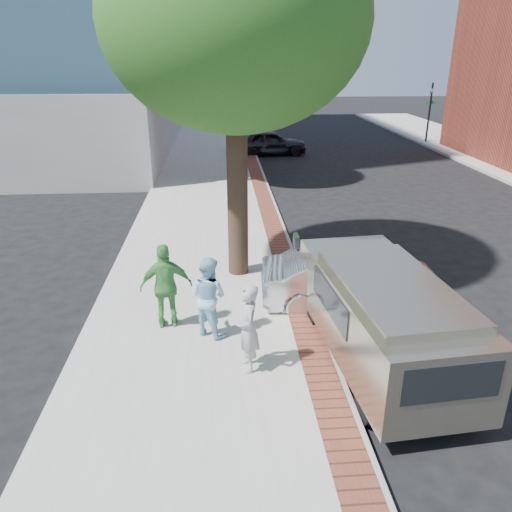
{
  "coord_description": "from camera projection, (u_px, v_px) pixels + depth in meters",
  "views": [
    {
      "loc": [
        -1.02,
        -10.2,
        5.53
      ],
      "look_at": [
        -0.25,
        0.38,
        1.2
      ],
      "focal_mm": 35.0,
      "sensor_mm": 36.0,
      "label": 1
    }
  ],
  "objects": [
    {
      "name": "parking_meter",
      "position": [
        296.0,
        250.0,
        11.78
      ],
      "size": [
        0.12,
        0.32,
        1.47
      ],
      "color": "gray",
      "rests_on": "sidewalk"
    },
    {
      "name": "signal_near",
      "position": [
        249.0,
        110.0,
        31.1
      ],
      "size": [
        0.7,
        0.15,
        3.8
      ],
      "color": "black",
      "rests_on": "ground"
    },
    {
      "name": "tree_near",
      "position": [
        235.0,
        21.0,
        10.95
      ],
      "size": [
        6.0,
        6.0,
        8.51
      ],
      "color": "black",
      "rests_on": "sidewalk"
    },
    {
      "name": "ground",
      "position": [
        268.0,
        310.0,
        11.57
      ],
      "size": [
        120.0,
        120.0,
        0.0
      ],
      "primitive_type": "plane",
      "color": "black",
      "rests_on": "ground"
    },
    {
      "name": "person_green",
      "position": [
        166.0,
        286.0,
        10.28
      ],
      "size": [
        1.12,
        0.58,
        1.84
      ],
      "primitive_type": "imported",
      "rotation": [
        0.0,
        0.0,
        3.27
      ],
      "color": "#489B46",
      "rests_on": "sidewalk"
    },
    {
      "name": "tree_far",
      "position": [
        229.0,
        59.0,
        20.62
      ],
      "size": [
        4.8,
        4.8,
        7.14
      ],
      "color": "black",
      "rests_on": "sidewalk"
    },
    {
      "name": "bg_car",
      "position": [
        270.0,
        142.0,
        28.86
      ],
      "size": [
        4.38,
        2.1,
        1.44
      ],
      "primitive_type": "imported",
      "rotation": [
        0.0,
        0.0,
        1.67
      ],
      "color": "black",
      "rests_on": "ground"
    },
    {
      "name": "sedan_silver",
      "position": [
        352.0,
        279.0,
        11.5
      ],
      "size": [
        4.24,
        1.67,
        1.37
      ],
      "primitive_type": "imported",
      "rotation": [
        0.0,
        0.0,
        1.52
      ],
      "color": "silver",
      "rests_on": "ground"
    },
    {
      "name": "person_officer",
      "position": [
        208.0,
        296.0,
        10.01
      ],
      "size": [
        1.04,
        1.0,
        1.69
      ],
      "primitive_type": "imported",
      "rotation": [
        0.0,
        0.0,
        2.51
      ],
      "color": "#96CEE9",
      "rests_on": "sidewalk"
    },
    {
      "name": "signal_far",
      "position": [
        430.0,
        108.0,
        31.88
      ],
      "size": [
        0.7,
        0.15,
        3.8
      ],
      "color": "black",
      "rests_on": "ground"
    },
    {
      "name": "brick_strip",
      "position": [
        266.0,
        205.0,
        18.95
      ],
      "size": [
        0.6,
        60.0,
        0.01
      ],
      "primitive_type": "cube",
      "color": "brown",
      "rests_on": "sidewalk"
    },
    {
      "name": "van",
      "position": [
        378.0,
        311.0,
        9.41
      ],
      "size": [
        2.35,
        5.14,
        1.84
      ],
      "rotation": [
        0.0,
        0.0,
        0.09
      ],
      "color": "gray",
      "rests_on": "ground"
    },
    {
      "name": "office_base",
      "position": [
        21.0,
        116.0,
        30.25
      ],
      "size": [
        18.2,
        22.2,
        4.0
      ],
      "primitive_type": "cube",
      "color": "gray",
      "rests_on": "ground"
    },
    {
      "name": "person_gray",
      "position": [
        248.0,
        329.0,
        8.86
      ],
      "size": [
        0.44,
        0.63,
        1.66
      ],
      "primitive_type": "imported",
      "rotation": [
        0.0,
        0.0,
        -1.5
      ],
      "color": "#A2A2A7",
      "rests_on": "sidewalk"
    },
    {
      "name": "sidewalk",
      "position": [
        208.0,
        209.0,
        18.83
      ],
      "size": [
        5.0,
        60.0,
        0.15
      ],
      "primitive_type": "cube",
      "color": "#9E9991",
      "rests_on": "ground"
    },
    {
      "name": "curb",
      "position": [
        275.0,
        207.0,
        19.0
      ],
      "size": [
        0.1,
        60.0,
        0.15
      ],
      "primitive_type": "cube",
      "color": "gray",
      "rests_on": "ground"
    }
  ]
}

